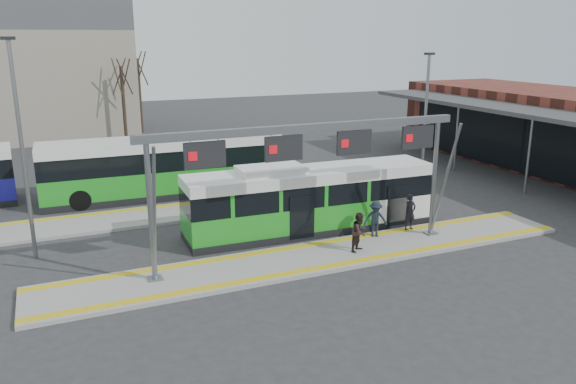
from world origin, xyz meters
name	(u,v)px	position (x,y,z in m)	size (l,w,h in m)	color
ground	(322,258)	(0.00, 0.00, 0.00)	(120.00, 120.00, 0.00)	#2D2D30
platform_main	(322,256)	(0.00, 0.00, 0.07)	(22.00, 3.00, 0.15)	gray
platform_second	(177,213)	(-4.00, 8.00, 0.07)	(20.00, 3.00, 0.15)	gray
tactile_main	(322,254)	(0.00, 0.00, 0.16)	(22.00, 2.65, 0.02)	gold
tactile_second	(171,205)	(-4.00, 9.15, 0.16)	(20.00, 0.35, 0.02)	gold
gantry	(312,151)	(-0.35, 0.25, 4.30)	(13.00, 1.68, 5.20)	slate
hero_bus	(310,200)	(1.03, 3.20, 1.43)	(11.44, 2.78, 3.13)	black
bg_bus_green	(164,167)	(-3.78, 11.68, 1.58)	(12.88, 3.04, 3.21)	black
passenger_a	(410,212)	(4.94, 1.10, 0.97)	(0.60, 0.39, 1.64)	black
passenger_b	(360,232)	(1.59, -0.21, 0.95)	(0.78, 0.61, 1.60)	#2D201E
passenger_c	(375,219)	(3.07, 0.98, 0.94)	(1.02, 0.58, 1.57)	black
tree_left	(122,77)	(-3.47, 28.70, 5.35)	(1.40, 1.40, 7.06)	#382B21
tree_mid	(138,69)	(-1.34, 33.87, 5.69)	(1.40, 1.40, 7.50)	#382B21
lamp_west	(22,147)	(-10.41, 4.55, 4.49)	(0.50, 0.25, 8.50)	slate
lamp_east	(425,124)	(8.68, 5.34, 4.10)	(0.50, 0.25, 7.72)	slate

